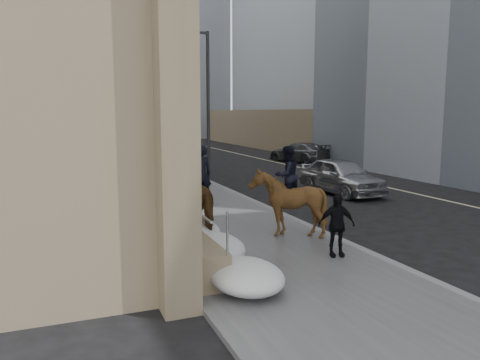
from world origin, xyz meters
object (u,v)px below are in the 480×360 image
object	(u,v)px
car_silver	(341,176)
mounted_horse_left	(204,200)
car_grey	(299,152)
mounted_horse_right	(287,199)
pedestrian	(336,225)

from	to	relation	value
car_silver	mounted_horse_left	bearing A→B (deg)	-150.46
car_silver	car_grey	bearing A→B (deg)	66.26
mounted_horse_right	pedestrian	distance (m)	2.24
mounted_horse_right	car_grey	distance (m)	21.93
pedestrian	car_silver	size ratio (longest dim) A/B	0.33
mounted_horse_right	car_grey	xyz separation A→B (m)	(10.79, 19.09, -0.48)
mounted_horse_left	mounted_horse_right	bearing A→B (deg)	154.88
pedestrian	car_grey	world-z (taller)	pedestrian
pedestrian	car_grey	bearing A→B (deg)	79.03
mounted_horse_right	car_grey	world-z (taller)	mounted_horse_right
car_grey	car_silver	bearing A→B (deg)	50.62
mounted_horse_left	car_grey	xyz separation A→B (m)	(13.06, 18.17, -0.45)
car_grey	pedestrian	bearing A→B (deg)	44.88
mounted_horse_left	car_silver	world-z (taller)	mounted_horse_left
mounted_horse_right	car_grey	size ratio (longest dim) A/B	0.52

